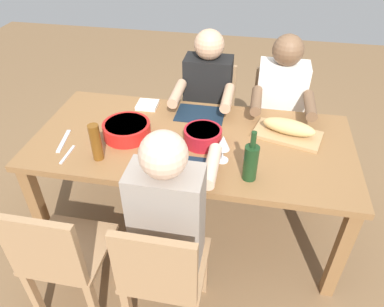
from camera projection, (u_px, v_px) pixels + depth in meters
name	position (u px, v px, depth m)	size (l,w,h in m)	color
ground_plane	(192.00, 222.00, 2.63)	(8.00, 8.00, 0.00)	brown
dining_table	(192.00, 150.00, 2.24)	(1.92, 0.90, 0.74)	olive
chair_far_right	(275.00, 118.00, 2.87)	(0.40, 0.40, 0.85)	#A87F56
diner_far_right	(279.00, 106.00, 2.59)	(0.41, 0.53, 1.20)	#2D2D38
chair_near_center	(162.00, 273.00, 1.74)	(0.40, 0.40, 0.85)	#A87F56
diner_near_center	(169.00, 214.00, 1.75)	(0.41, 0.53, 1.20)	#2D2D38
chair_near_left	(60.00, 256.00, 1.82)	(0.40, 0.40, 0.85)	#A87F56
chair_far_center	(210.00, 112.00, 2.95)	(0.40, 0.40, 0.85)	#A87F56
diner_far_center	(207.00, 99.00, 2.67)	(0.41, 0.53, 1.20)	#2D2D38
serving_bowl_pasta	(203.00, 135.00, 2.12)	(0.22, 0.22, 0.10)	#B21923
serving_bowl_fruit	(127.00, 129.00, 2.18)	(0.29, 0.29, 0.09)	red
cutting_board	(287.00, 134.00, 2.21)	(0.40, 0.22, 0.02)	tan
bread_loaf	(289.00, 127.00, 2.17)	(0.32, 0.11, 0.09)	tan
wine_bottle	(251.00, 162.00, 1.84)	(0.08, 0.08, 0.29)	#193819
beer_bottle	(96.00, 142.00, 1.97)	(0.06, 0.06, 0.22)	brown
wine_glass	(223.00, 144.00, 1.95)	(0.08, 0.08, 0.17)	silver
placemat_near_center	(182.00, 169.00, 1.96)	(0.32, 0.23, 0.01)	#142333
fork_near_left	(67.00, 155.00, 2.06)	(0.02, 0.17, 0.01)	silver
placemat_far_center	(200.00, 114.00, 2.41)	(0.32, 0.23, 0.01)	#142333
carving_knife	(64.00, 141.00, 2.16)	(0.23, 0.02, 0.01)	silver
napkin_stack	(147.00, 105.00, 2.49)	(0.14, 0.14, 0.02)	white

